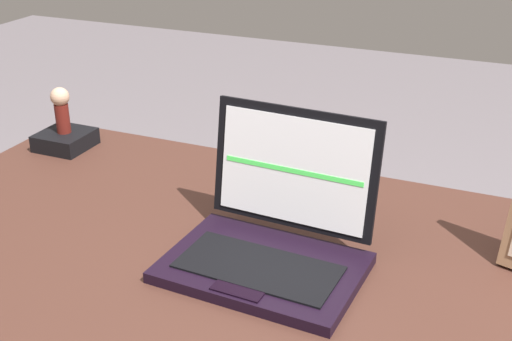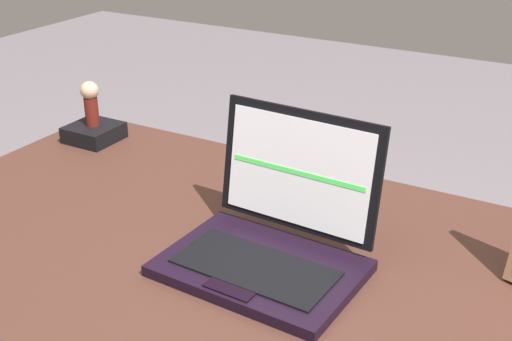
% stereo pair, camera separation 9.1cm
% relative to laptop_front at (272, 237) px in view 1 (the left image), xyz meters
% --- Properties ---
extents(laptop_front, '(0.28, 0.23, 0.21)m').
position_rel_laptop_front_xyz_m(laptop_front, '(0.00, 0.00, 0.00)').
color(laptop_front, black).
rests_on(laptop_front, desk).
extents(figurine_stand, '(0.10, 0.10, 0.03)m').
position_rel_laptop_front_xyz_m(figurine_stand, '(-0.54, 0.23, -0.03)').
color(figurine_stand, black).
rests_on(figurine_stand, desk).
extents(figurine, '(0.04, 0.04, 0.09)m').
position_rel_laptop_front_xyz_m(figurine, '(-0.54, 0.23, 0.04)').
color(figurine, '#5B1913').
rests_on(figurine, figurine_stand).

